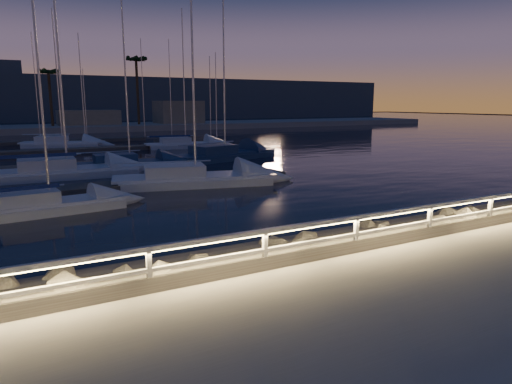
% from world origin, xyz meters
% --- Properties ---
extents(ground, '(400.00, 400.00, 0.00)m').
position_xyz_m(ground, '(0.00, 0.00, 0.00)').
color(ground, gray).
rests_on(ground, ground).
extents(harbor_water, '(400.00, 440.00, 0.60)m').
position_xyz_m(harbor_water, '(0.00, 31.22, -0.97)').
color(harbor_water, black).
rests_on(harbor_water, ground).
extents(guard_rail, '(44.11, 0.12, 1.06)m').
position_xyz_m(guard_rail, '(-0.07, -0.00, 0.77)').
color(guard_rail, silver).
rests_on(guard_rail, ground).
extents(riprap, '(33.58, 2.24, 1.21)m').
position_xyz_m(riprap, '(-0.02, 1.38, -0.19)').
color(riprap, slate).
rests_on(riprap, ground).
extents(floating_docks, '(22.00, 36.00, 0.40)m').
position_xyz_m(floating_docks, '(0.00, 32.50, -0.40)').
color(floating_docks, '#585049').
rests_on(floating_docks, ground).
extents(far_shore, '(160.00, 14.00, 5.20)m').
position_xyz_m(far_shore, '(-0.12, 74.05, 0.29)').
color(far_shore, gray).
rests_on(far_shore, ground).
extents(palm_center, '(3.00, 3.00, 9.70)m').
position_xyz_m(palm_center, '(2.00, 73.00, 8.78)').
color(palm_center, '#4A3722').
rests_on(palm_center, ground).
extents(palm_right, '(3.00, 3.00, 12.20)m').
position_xyz_m(palm_right, '(16.00, 72.00, 11.03)').
color(palm_right, '#4A3722').
rests_on(palm_right, ground).
extents(sailboat_b, '(6.83, 2.70, 11.34)m').
position_xyz_m(sailboat_b, '(-3.35, 11.98, -0.20)').
color(sailboat_b, silver).
rests_on(sailboat_b, ground).
extents(sailboat_c, '(9.43, 3.11, 15.84)m').
position_xyz_m(sailboat_c, '(-1.61, 22.02, -0.13)').
color(sailboat_c, silver).
rests_on(sailboat_c, ground).
extents(sailboat_d, '(9.80, 4.82, 15.97)m').
position_xyz_m(sailboat_d, '(4.75, 15.52, -0.15)').
color(sailboat_d, silver).
rests_on(sailboat_d, ground).
extents(sailboat_g, '(8.18, 2.74, 13.71)m').
position_xyz_m(sailboat_g, '(2.94, 24.08, -0.17)').
color(sailboat_g, navy).
rests_on(sailboat_g, ground).
extents(sailboat_h, '(10.36, 5.66, 16.89)m').
position_xyz_m(sailboat_h, '(11.45, 25.87, -0.13)').
color(sailboat_h, navy).
rests_on(sailboat_h, ground).
extents(sailboat_k, '(8.86, 5.34, 14.58)m').
position_xyz_m(sailboat_k, '(0.37, 44.58, -0.15)').
color(sailboat_k, silver).
rests_on(sailboat_k, ground).
extents(sailboat_l, '(8.74, 3.51, 14.38)m').
position_xyz_m(sailboat_l, '(11.95, 37.24, -0.18)').
color(sailboat_l, silver).
rests_on(sailboat_l, ground).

